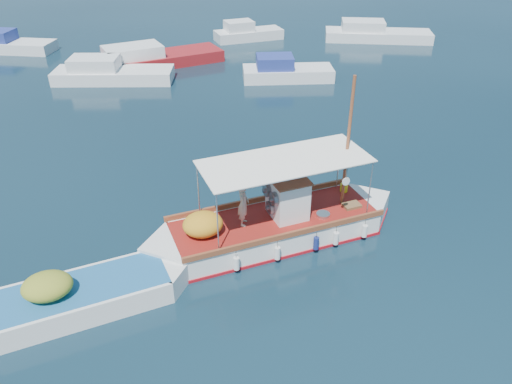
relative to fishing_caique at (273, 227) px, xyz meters
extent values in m
plane|color=black|center=(0.34, 0.42, -0.52)|extent=(160.00, 160.00, 0.00)
cube|color=white|center=(0.06, 0.01, -0.18)|extent=(7.55, 3.40, 1.07)
cube|color=white|center=(-3.55, -0.49, -0.18)|extent=(2.41, 2.41, 1.07)
cube|color=white|center=(3.67, 0.50, -0.18)|extent=(2.41, 2.41, 1.07)
cube|color=maroon|center=(0.06, 0.01, -0.50)|extent=(7.66, 3.49, 0.17)
cube|color=maroon|center=(0.06, 0.01, 0.34)|extent=(7.53, 3.21, 0.06)
cube|color=brown|center=(-0.11, 1.22, 0.45)|extent=(7.33, 1.10, 0.19)
cube|color=brown|center=(0.22, -1.20, 0.45)|extent=(7.33, 1.10, 0.19)
cube|color=white|center=(0.54, 0.08, 1.08)|extent=(1.33, 1.41, 1.46)
cube|color=brown|center=(0.54, 0.08, 1.84)|extent=(1.44, 1.52, 0.06)
cylinder|color=slate|center=(-0.04, -0.32, 1.38)|extent=(0.28, 0.51, 0.49)
cylinder|color=slate|center=(-0.13, 0.30, 1.38)|extent=(0.28, 0.51, 0.49)
cylinder|color=slate|center=(-0.09, -0.01, 0.84)|extent=(0.28, 0.51, 0.49)
cylinder|color=brown|center=(2.76, 0.38, 2.79)|extent=(0.13, 0.13, 4.86)
cylinder|color=brown|center=(1.98, 0.27, 2.40)|extent=(1.74, 0.31, 0.08)
cylinder|color=silver|center=(-2.49, 0.74, 1.45)|extent=(0.05, 0.05, 2.19)
cylinder|color=silver|center=(-2.20, -1.38, 1.45)|extent=(0.05, 0.05, 2.19)
cylinder|color=silver|center=(3.00, 1.49, 1.45)|extent=(0.05, 0.05, 2.19)
cylinder|color=silver|center=(3.29, -0.63, 1.45)|extent=(0.05, 0.05, 2.19)
cube|color=white|center=(0.40, 0.06, 2.56)|extent=(6.00, 3.09, 0.04)
ellipsoid|color=orange|center=(-2.54, -0.35, 0.76)|extent=(1.51, 1.33, 0.82)
cube|color=yellow|center=(1.24, 0.71, 0.55)|extent=(0.26, 0.21, 0.39)
cylinder|color=yellow|center=(3.14, 1.12, 0.52)|extent=(0.33, 0.33, 0.33)
cube|color=brown|center=(3.00, 0.02, 0.41)|extent=(0.69, 0.52, 0.12)
cylinder|color=#B2B2B2|center=(1.77, -0.30, 0.41)|extent=(0.55, 0.55, 0.12)
cylinder|color=white|center=(2.32, -0.71, 1.94)|extent=(0.29, 0.07, 0.29)
cylinder|color=white|center=(-1.68, -1.60, -0.08)|extent=(0.22, 0.22, 0.47)
cylinder|color=navy|center=(1.21, -1.21, -0.08)|extent=(0.22, 0.22, 0.47)
cylinder|color=white|center=(3.13, -0.94, -0.08)|extent=(0.22, 0.22, 0.47)
imported|color=#BEB39E|center=(-1.09, -0.08, 1.17)|extent=(0.53, 0.67, 1.61)
cube|color=white|center=(-6.46, -1.94, -0.25)|extent=(5.30, 2.83, 0.98)
cube|color=white|center=(-3.98, -1.49, -0.25)|extent=(1.93, 1.93, 0.98)
cube|color=#1F5D92|center=(-6.46, -1.94, 0.22)|extent=(5.26, 2.62, 0.05)
ellipsoid|color=olive|center=(-7.32, -2.10, 0.61)|extent=(1.63, 1.42, 0.72)
cube|color=silver|center=(-5.43, 19.30, -0.22)|extent=(8.03, 4.10, 1.00)
cube|color=silver|center=(-6.55, 19.56, 0.68)|extent=(3.46, 2.69, 0.80)
cube|color=maroon|center=(-2.60, 22.07, -0.22)|extent=(10.16, 5.00, 1.00)
cube|color=silver|center=(-4.03, 21.73, 0.68)|extent=(4.36, 3.22, 0.80)
cube|color=silver|center=(5.79, 16.85, -0.22)|extent=(6.21, 3.23, 1.00)
cube|color=navy|center=(4.91, 17.01, 0.68)|extent=(2.66, 2.27, 0.80)
cube|color=silver|center=(16.08, 24.67, -0.22)|extent=(9.05, 5.38, 1.00)
cube|color=silver|center=(14.86, 25.11, 0.68)|extent=(4.01, 3.25, 0.80)
cube|color=silver|center=(-13.25, 28.59, -0.22)|extent=(7.21, 4.61, 1.00)
cube|color=silver|center=(5.65, 27.56, -0.22)|extent=(5.81, 2.63, 1.00)
cube|color=silver|center=(4.81, 27.47, 0.68)|extent=(2.43, 1.95, 0.80)
camera|label=1|loc=(-4.14, -14.03, 10.32)|focal=35.00mm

